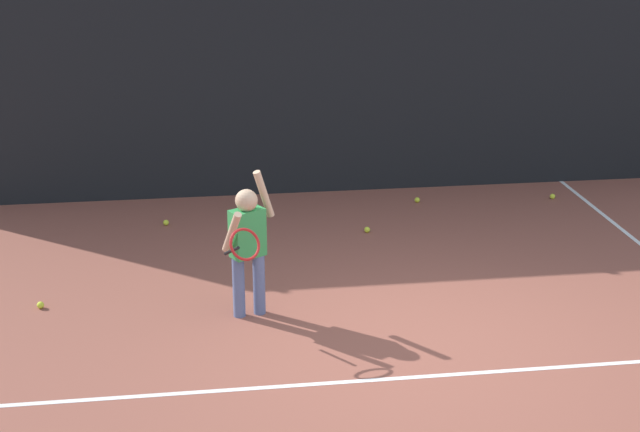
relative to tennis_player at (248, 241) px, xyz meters
name	(u,v)px	position (x,y,z in m)	size (l,w,h in m)	color
ground_plane	(414,344)	(1.36, -0.75, -0.73)	(20.00, 20.00, 0.00)	brown
court_line_baseline	(430,376)	(1.36, -1.30, -0.72)	(9.00, 0.05, 0.00)	white
back_fence_windscreen	(339,53)	(1.36, 3.51, 1.05)	(10.41, 0.08, 3.55)	black
fence_post_1	(201,49)	(-0.32, 3.57, 1.12)	(0.09, 0.09, 3.70)	slate
fence_post_2	(471,43)	(3.05, 3.57, 1.12)	(0.09, 0.09, 3.70)	slate
tennis_player	(248,241)	(0.00, 0.00, 0.00)	(0.51, 0.81, 1.35)	slate
tennis_ball_0	(40,305)	(-1.92, 0.41, -0.69)	(0.07, 0.07, 0.07)	#CCE033
tennis_ball_1	(417,200)	(2.26, 2.89, -0.69)	(0.07, 0.07, 0.07)	#CCE033
tennis_ball_2	(367,230)	(1.45, 1.95, -0.69)	(0.07, 0.07, 0.07)	#CCE033
tennis_ball_3	(553,196)	(3.98, 2.80, -0.69)	(0.07, 0.07, 0.07)	#CCE033
tennis_ball_6	(166,223)	(-0.82, 2.48, -0.69)	(0.07, 0.07, 0.07)	#CCE033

